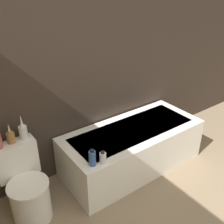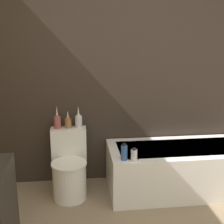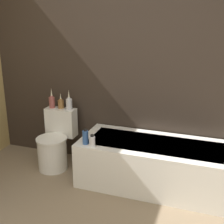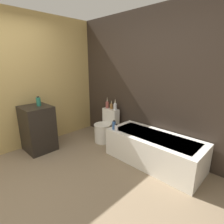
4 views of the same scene
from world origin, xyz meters
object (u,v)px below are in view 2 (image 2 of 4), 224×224
(shampoo_bottle_tall, at_px, (124,152))
(vase_bronze, at_px, (79,120))
(shampoo_bottle_short, at_px, (134,155))
(toilet, at_px, (69,169))
(vase_gold, at_px, (57,121))
(vase_silver, at_px, (68,122))
(bathtub, at_px, (182,168))

(shampoo_bottle_tall, bearing_deg, vase_bronze, 131.65)
(shampoo_bottle_short, bearing_deg, vase_bronze, 135.09)
(shampoo_bottle_short, bearing_deg, toilet, 153.04)
(vase_gold, relative_size, shampoo_bottle_short, 1.92)
(vase_bronze, bearing_deg, vase_silver, 178.59)
(vase_bronze, bearing_deg, vase_gold, -176.56)
(vase_silver, bearing_deg, vase_bronze, -1.41)
(toilet, bearing_deg, bathtub, -1.42)
(vase_bronze, xyz_separation_m, shampoo_bottle_short, (0.52, -0.52, -0.22))
(shampoo_bottle_tall, distance_m, shampoo_bottle_short, 0.10)
(bathtub, distance_m, vase_gold, 1.46)
(vase_silver, relative_size, vase_bronze, 0.79)
(vase_gold, height_order, shampoo_bottle_tall, vase_gold)
(toilet, relative_size, shampoo_bottle_short, 5.29)
(vase_bronze, xyz_separation_m, shampoo_bottle_tall, (0.43, -0.48, -0.20))
(vase_gold, xyz_separation_m, vase_bronze, (0.23, 0.01, -0.00))
(shampoo_bottle_short, bearing_deg, vase_silver, 140.60)
(vase_bronze, height_order, shampoo_bottle_tall, vase_bronze)
(vase_gold, distance_m, shampoo_bottle_tall, 0.83)
(toilet, bearing_deg, vase_bronze, 59.65)
(vase_bronze, relative_size, shampoo_bottle_tall, 1.45)
(toilet, height_order, shampoo_bottle_tall, toilet)
(bathtub, bearing_deg, vase_gold, 171.06)
(bathtub, xyz_separation_m, shampoo_bottle_tall, (-0.69, -0.26, 0.32))
(vase_gold, relative_size, vase_silver, 1.31)
(shampoo_bottle_short, bearing_deg, vase_gold, 146.03)
(bathtub, distance_m, vase_silver, 1.35)
(vase_bronze, bearing_deg, bathtub, -11.40)
(vase_gold, distance_m, shampoo_bottle_short, 0.93)
(toilet, distance_m, shampoo_bottle_short, 0.76)
(vase_gold, bearing_deg, toilet, -57.80)
(toilet, xyz_separation_m, vase_gold, (-0.11, 0.18, 0.48))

